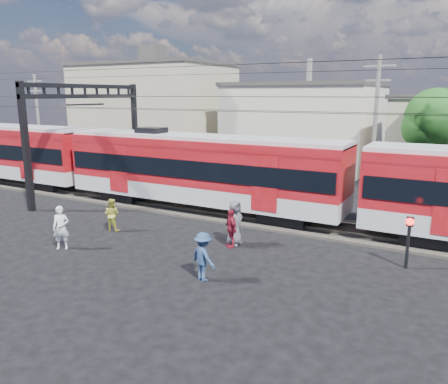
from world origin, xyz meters
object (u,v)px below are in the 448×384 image
at_px(commuter_train, 203,168).
at_px(crossing_signal, 409,233).
at_px(pedestrian_a, 61,228).
at_px(pedestrian_c, 203,257).

bearing_deg(commuter_train, crossing_signal, -17.24).
distance_m(pedestrian_a, crossing_signal, 13.70).
bearing_deg(pedestrian_a, pedestrian_c, -32.41).
xyz_separation_m(pedestrian_a, pedestrian_c, (6.83, 0.12, -0.05)).
relative_size(commuter_train, pedestrian_c, 29.18).
xyz_separation_m(commuter_train, pedestrian_a, (-2.05, -7.99, -1.49)).
distance_m(commuter_train, pedestrian_c, 9.34).
xyz_separation_m(pedestrian_a, crossing_signal, (12.89, 4.63, 0.46)).
relative_size(commuter_train, crossing_signal, 25.36).
relative_size(pedestrian_a, crossing_signal, 0.92).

